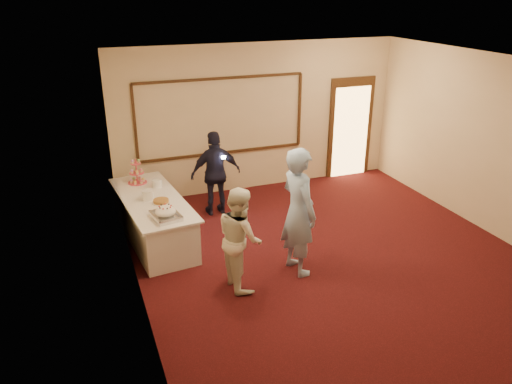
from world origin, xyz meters
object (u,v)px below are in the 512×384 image
at_px(tart, 161,201).
at_px(man, 298,212).
at_px(pavlova_tray, 166,213).
at_px(plate_stack_a, 148,195).
at_px(woman, 240,238).
at_px(guest, 216,173).
at_px(buffet_table, 154,219).
at_px(plate_stack_b, 157,183).
at_px(cupcake_stand, 137,174).

bearing_deg(tart, man, -40.32).
relative_size(pavlova_tray, plate_stack_a, 2.81).
relative_size(woman, guest, 0.94).
height_order(buffet_table, plate_stack_b, plate_stack_b).
bearing_deg(woman, plate_stack_a, 26.61).
bearing_deg(woman, plate_stack_b, 15.89).
height_order(plate_stack_a, tart, plate_stack_a).
distance_m(cupcake_stand, plate_stack_a, 0.83).
bearing_deg(cupcake_stand, woman, -68.07).
relative_size(man, woman, 1.30).
relative_size(pavlova_tray, cupcake_stand, 1.14).
xyz_separation_m(pavlova_tray, cupcake_stand, (-0.19, 1.62, 0.09)).
xyz_separation_m(buffet_table, guest, (1.30, 0.67, 0.41)).
relative_size(plate_stack_b, guest, 0.11).
distance_m(plate_stack_a, plate_stack_b, 0.53).
distance_m(tart, woman, 1.75).
relative_size(cupcake_stand, guest, 0.30).
distance_m(cupcake_stand, tart, 1.06).
distance_m(pavlova_tray, woman, 1.28).
distance_m(plate_stack_a, man, 2.55).
bearing_deg(plate_stack_a, pavlova_tray, -80.54).
bearing_deg(buffet_table, tart, -66.14).
bearing_deg(tart, woman, -62.29).
bearing_deg(man, buffet_table, 38.24).
distance_m(plate_stack_b, tart, 0.69).
height_order(plate_stack_a, guest, guest).
relative_size(plate_stack_b, woman, 0.12).
distance_m(buffet_table, pavlova_tray, 0.96).
bearing_deg(buffet_table, woman, -62.81).
bearing_deg(tart, plate_stack_b, 84.68).
distance_m(tart, guest, 1.50).
bearing_deg(pavlova_tray, cupcake_stand, 96.61).
relative_size(plate_stack_a, plate_stack_b, 1.11).
xyz_separation_m(tart, man, (1.74, -1.48, 0.17)).
bearing_deg(plate_stack_a, tart, -51.01).
xyz_separation_m(cupcake_stand, woman, (1.04, -2.58, -0.20)).
bearing_deg(buffet_table, plate_stack_a, -149.11).
relative_size(tart, guest, 0.18).
xyz_separation_m(plate_stack_b, tart, (-0.06, -0.69, -0.05)).
bearing_deg(plate_stack_b, cupcake_stand, 130.34).
xyz_separation_m(plate_stack_b, man, (1.67, -2.16, 0.13)).
distance_m(woman, guest, 2.49).
bearing_deg(buffet_table, plate_stack_b, 68.55).
relative_size(cupcake_stand, man, 0.25).
height_order(plate_stack_a, plate_stack_b, plate_stack_a).
relative_size(pavlova_tray, woman, 0.37).
relative_size(buffet_table, tart, 8.60).
bearing_deg(guest, buffet_table, 27.89).
bearing_deg(cupcake_stand, buffet_table, -81.61).
bearing_deg(plate_stack_b, plate_stack_a, -116.14).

